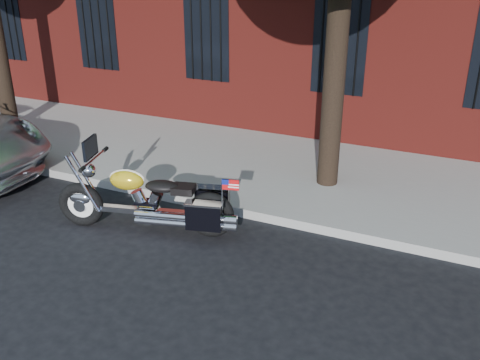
% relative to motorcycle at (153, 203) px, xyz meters
% --- Properties ---
extents(ground, '(120.00, 120.00, 0.00)m').
position_rel_motorcycle_xyz_m(ground, '(1.44, -0.33, -0.49)').
color(ground, black).
rests_on(ground, ground).
extents(curb, '(40.00, 0.16, 0.15)m').
position_rel_motorcycle_xyz_m(curb, '(1.44, 1.05, -0.41)').
color(curb, gray).
rests_on(curb, ground).
extents(sidewalk, '(40.00, 3.60, 0.15)m').
position_rel_motorcycle_xyz_m(sidewalk, '(1.44, 2.93, -0.41)').
color(sidewalk, gray).
rests_on(sidewalk, ground).
extents(motorcycle, '(2.87, 1.26, 1.45)m').
position_rel_motorcycle_xyz_m(motorcycle, '(0.00, 0.00, 0.00)').
color(motorcycle, black).
rests_on(motorcycle, ground).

